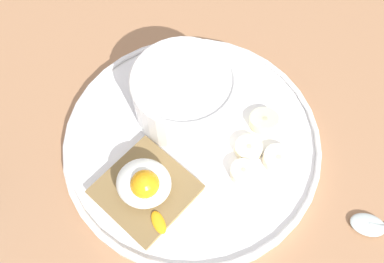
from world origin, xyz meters
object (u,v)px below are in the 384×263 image
at_px(poached_egg, 144,184).
at_px(banana_slice_right, 278,159).
at_px(banana_slice_left, 243,172).
at_px(oatmeal_bowl, 184,93).
at_px(banana_slice_back, 264,121).
at_px(banana_slice_front, 249,148).
at_px(toast_slice, 146,190).

height_order(poached_egg, banana_slice_right, poached_egg).
bearing_deg(banana_slice_left, oatmeal_bowl, -34.57).
height_order(oatmeal_bowl, poached_egg, oatmeal_bowl).
height_order(banana_slice_left, banana_slice_back, banana_slice_back).
bearing_deg(banana_slice_right, banana_slice_left, 41.43).
bearing_deg(banana_slice_back, banana_slice_left, 84.86).
xyz_separation_m(banana_slice_front, banana_slice_left, (-0.00, 0.03, 0.00)).
bearing_deg(oatmeal_bowl, banana_slice_right, 165.09).
xyz_separation_m(poached_egg, banana_slice_back, (-0.09, -0.12, -0.02)).
relative_size(oatmeal_bowl, banana_slice_left, 3.30).
height_order(toast_slice, banana_slice_front, same).
bearing_deg(toast_slice, banana_slice_front, -137.49).
xyz_separation_m(poached_egg, banana_slice_front, (-0.09, -0.08, -0.02)).
relative_size(toast_slice, poached_egg, 1.68).
bearing_deg(banana_slice_left, banana_slice_front, -86.77).
xyz_separation_m(toast_slice, poached_egg, (-0.00, 0.00, 0.02)).
xyz_separation_m(oatmeal_bowl, poached_egg, (0.00, 0.11, -0.00)).
relative_size(oatmeal_bowl, poached_egg, 1.67).
xyz_separation_m(oatmeal_bowl, toast_slice, (0.00, 0.11, -0.02)).
bearing_deg(poached_egg, banana_slice_front, -136.71).
xyz_separation_m(poached_egg, banana_slice_right, (-0.12, -0.08, -0.02)).
distance_m(banana_slice_front, banana_slice_back, 0.04).
height_order(poached_egg, banana_slice_back, poached_egg).
bearing_deg(poached_egg, banana_slice_back, -128.37).
relative_size(banana_slice_front, banana_slice_left, 0.98).
bearing_deg(banana_slice_front, oatmeal_bowl, -19.44).
xyz_separation_m(banana_slice_front, banana_slice_back, (-0.01, -0.04, 0.00)).
height_order(banana_slice_front, banana_slice_left, banana_slice_left).
relative_size(banana_slice_back, banana_slice_right, 1.02).
bearing_deg(banana_slice_back, poached_egg, 51.63).
relative_size(oatmeal_bowl, toast_slice, 1.00).
relative_size(oatmeal_bowl, banana_slice_back, 2.41).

